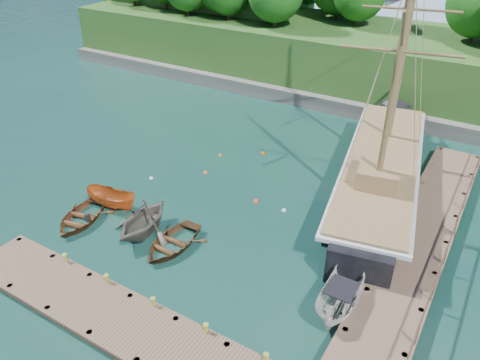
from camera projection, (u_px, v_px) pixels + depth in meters
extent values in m
plane|color=#10352E|center=(186.00, 243.00, 26.86)|extent=(160.00, 160.00, 0.00)
cube|color=brown|center=(133.00, 326.00, 20.93)|extent=(20.00, 3.20, 0.12)
cube|color=#2F2318|center=(134.00, 328.00, 21.01)|extent=(20.00, 3.20, 0.20)
cylinder|color=#2F2318|center=(22.00, 247.00, 26.46)|extent=(0.28, 0.28, 1.10)
cube|color=brown|center=(422.00, 235.00, 26.57)|extent=(3.20, 24.00, 0.12)
cube|color=#2F2318|center=(421.00, 238.00, 26.65)|extent=(3.20, 24.00, 0.20)
cylinder|color=#2F2318|center=(439.00, 155.00, 35.96)|extent=(0.28, 0.28, 1.10)
cylinder|color=#2F2318|center=(475.00, 164.00, 34.80)|extent=(0.28, 0.28, 1.10)
cylinder|color=olive|center=(68.00, 270.00, 24.91)|extent=(0.26, 0.26, 0.45)
cylinder|color=olive|center=(109.00, 291.00, 23.57)|extent=(0.26, 0.26, 0.45)
cylinder|color=olive|center=(155.00, 314.00, 22.23)|extent=(0.26, 0.26, 0.45)
cylinder|color=olive|center=(207.00, 341.00, 20.89)|extent=(0.26, 0.26, 0.45)
imported|color=brown|center=(82.00, 221.00, 28.65)|extent=(3.94, 4.80, 0.87)
imported|color=#5D564C|center=(145.00, 233.00, 27.67)|extent=(4.06, 4.58, 2.24)
imported|color=#54361D|center=(172.00, 247.00, 26.53)|extent=(3.01, 4.20, 0.87)
imported|color=#BB561D|center=(113.00, 207.00, 30.00)|extent=(3.83, 1.77, 1.43)
imported|color=silver|center=(339.00, 310.00, 22.45)|extent=(1.97, 4.67, 1.77)
cube|color=black|center=(379.00, 182.00, 31.29)|extent=(7.27, 14.95, 2.98)
cube|color=black|center=(391.00, 128.00, 38.69)|extent=(3.36, 4.91, 2.68)
cube|color=black|center=(362.00, 257.00, 24.71)|extent=(3.89, 4.23, 2.83)
cube|color=silver|center=(382.00, 163.00, 30.54)|extent=(8.17, 19.38, 0.25)
cube|color=brown|center=(383.00, 159.00, 30.41)|extent=(7.68, 18.90, 0.12)
cube|color=brown|center=(379.00, 174.00, 27.63)|extent=(2.85, 3.38, 1.20)
cylinder|color=brown|center=(401.00, 81.00, 40.02)|extent=(1.54, 6.82, 1.69)
cylinder|color=brown|center=(409.00, 22.00, 29.30)|extent=(0.36, 0.36, 15.82)
cylinder|color=brown|center=(398.00, 66.00, 23.70)|extent=(0.36, 0.36, 14.56)
cylinder|color=#8C7A59|center=(415.00, 0.00, 33.98)|extent=(2.11, 10.75, 9.19)
sphere|color=silver|center=(151.00, 179.00, 33.04)|extent=(0.29, 0.29, 0.29)
sphere|color=#E0501D|center=(206.00, 173.00, 33.71)|extent=(0.33, 0.33, 0.33)
sphere|color=#F74B16|center=(256.00, 202.00, 30.49)|extent=(0.36, 0.36, 0.36)
sphere|color=white|center=(284.00, 211.00, 29.61)|extent=(0.30, 0.30, 0.30)
sphere|color=orange|center=(220.00, 156.00, 35.99)|extent=(0.27, 0.27, 0.27)
sphere|color=#E44500|center=(263.00, 154.00, 36.25)|extent=(0.33, 0.33, 0.33)
cube|color=#474744|center=(265.00, 86.00, 47.69)|extent=(50.00, 4.00, 1.40)
cube|color=#204916|center=(292.00, 49.00, 50.84)|extent=(50.00, 14.00, 6.00)
cube|color=#204916|center=(207.00, 10.00, 58.99)|extent=(24.00, 12.00, 10.00)
cylinder|color=#382616|center=(220.00, 9.00, 51.18)|extent=(0.36, 0.36, 1.40)
cylinder|color=#382616|center=(228.00, 13.00, 49.36)|extent=(0.36, 0.36, 1.40)
cylinder|color=#382616|center=(134.00, 0.00, 55.78)|extent=(0.36, 0.36, 1.40)
cylinder|color=#382616|center=(357.00, 18.00, 46.97)|extent=(0.36, 0.36, 1.40)
cylinder|color=#382616|center=(277.00, 11.00, 50.05)|extent=(0.36, 0.36, 1.40)
cylinder|color=#382616|center=(337.00, 11.00, 49.86)|extent=(0.36, 0.36, 1.40)
cylinder|color=#382616|center=(275.00, 19.00, 46.64)|extent=(0.36, 0.36, 1.40)
cylinder|color=#382616|center=(472.00, 34.00, 41.51)|extent=(0.36, 0.36, 1.40)
sphere|color=#134010|center=(479.00, 5.00, 40.26)|extent=(5.55, 5.55, 5.55)
cylinder|color=#382616|center=(307.00, 0.00, 55.52)|extent=(0.36, 0.36, 1.40)
cylinder|color=#382616|center=(222.00, 2.00, 54.39)|extent=(0.36, 0.36, 1.40)
cylinder|color=#382616|center=(166.00, 3.00, 54.03)|extent=(0.36, 0.36, 1.40)
cylinder|color=#382616|center=(211.00, 1.00, 55.20)|extent=(0.36, 0.36, 1.40)
cylinder|color=#382616|center=(343.00, 3.00, 54.05)|extent=(0.36, 0.36, 1.40)
cylinder|color=#382616|center=(266.00, 8.00, 51.43)|extent=(0.36, 0.36, 1.40)
cylinder|color=#382616|center=(177.00, 1.00, 55.04)|extent=(0.36, 0.36, 1.40)
cylinder|color=#382616|center=(188.00, 9.00, 50.93)|extent=(0.36, 0.36, 1.40)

